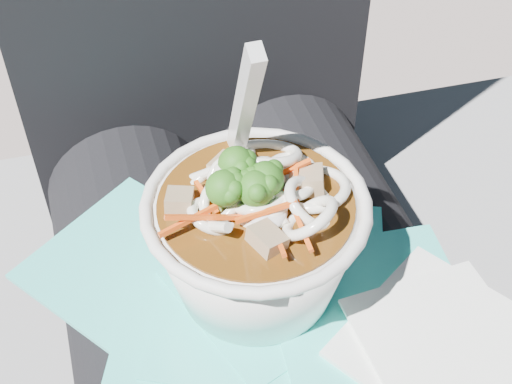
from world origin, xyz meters
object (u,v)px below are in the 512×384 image
object	(u,v)px
lap	(272,346)
plastic_bag	(265,298)
udon_bowl	(256,232)
person_body	(242,254)

from	to	relation	value
lap	plastic_bag	xyz separation A→B (m)	(-0.01, -0.01, 0.09)
lap	plastic_bag	bearing A→B (deg)	-131.60
udon_bowl	lap	bearing A→B (deg)	-3.11
person_body	udon_bowl	bearing A→B (deg)	-98.64
person_body	udon_bowl	distance (m)	0.16
lap	udon_bowl	world-z (taller)	udon_bowl
person_body	lap	bearing A→B (deg)	-90.00
person_body	plastic_bag	bearing A→B (deg)	-95.77
plastic_bag	udon_bowl	xyz separation A→B (m)	(-0.00, 0.01, 0.06)
person_body	udon_bowl	world-z (taller)	person_body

